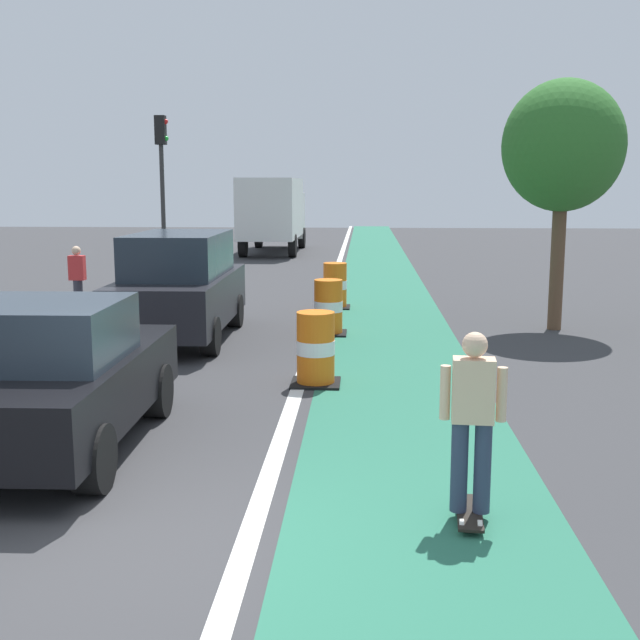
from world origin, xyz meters
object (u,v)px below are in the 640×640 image
(skateboarder_on_lane, at_px, (472,420))
(parked_sedan_nearest, at_px, (53,378))
(traffic_barrel_back, at_px, (335,286))
(pedestrian_crossing, at_px, (143,264))
(delivery_truck_down_block, at_px, (273,211))
(traffic_light_corner, at_px, (162,167))
(traffic_barrel_front, at_px, (316,349))
(pedestrian_waiting, at_px, (78,280))
(street_tree_sidewalk, at_px, (563,147))
(parked_suv_second, at_px, (180,286))
(traffic_barrel_mid, at_px, (328,308))

(skateboarder_on_lane, xyz_separation_m, parked_sedan_nearest, (-4.36, 1.63, -0.08))
(traffic_barrel_back, height_order, pedestrian_crossing, pedestrian_crossing)
(delivery_truck_down_block, bearing_deg, traffic_light_corner, -104.73)
(traffic_barrel_front, height_order, delivery_truck_down_block, delivery_truck_down_block)
(skateboarder_on_lane, xyz_separation_m, traffic_barrel_back, (-1.63, 12.24, -0.38))
(pedestrian_waiting, xyz_separation_m, street_tree_sidewalk, (10.24, -0.79, 2.80))
(parked_suv_second, distance_m, traffic_barrel_back, 5.03)
(delivery_truck_down_block, xyz_separation_m, traffic_light_corner, (-2.48, -9.43, 1.65))
(skateboarder_on_lane, bearing_deg, street_tree_sidewalk, 72.77)
(parked_suv_second, xyz_separation_m, pedestrian_crossing, (-2.40, 6.02, -0.17))
(traffic_barrel_mid, bearing_deg, street_tree_sidewalk, 9.87)
(traffic_barrel_mid, distance_m, street_tree_sidewalk, 5.64)
(pedestrian_crossing, bearing_deg, parked_sedan_nearest, -78.80)
(traffic_barrel_front, bearing_deg, skateboarder_on_lane, -70.87)
(delivery_truck_down_block, bearing_deg, traffic_barrel_mid, -80.38)
(traffic_barrel_back, distance_m, delivery_truck_down_block, 16.22)
(parked_suv_second, height_order, traffic_barrel_mid, parked_suv_second)
(parked_sedan_nearest, height_order, traffic_barrel_mid, parked_sedan_nearest)
(parked_suv_second, xyz_separation_m, traffic_light_corner, (-2.96, 10.55, 2.47))
(parked_sedan_nearest, relative_size, pedestrian_crossing, 2.57)
(parked_sedan_nearest, distance_m, street_tree_sidewalk, 11.20)
(traffic_barrel_back, relative_size, pedestrian_waiting, 0.68)
(parked_suv_second, bearing_deg, parked_sedan_nearest, -89.39)
(traffic_barrel_front, relative_size, pedestrian_waiting, 0.68)
(pedestrian_crossing, distance_m, pedestrian_waiting, 3.75)
(traffic_barrel_mid, xyz_separation_m, traffic_light_corner, (-5.75, 9.84, 2.97))
(skateboarder_on_lane, relative_size, street_tree_sidewalk, 0.34)
(traffic_barrel_mid, xyz_separation_m, street_tree_sidewalk, (4.62, 0.80, 3.14))
(traffic_barrel_mid, relative_size, pedestrian_waiting, 0.68)
(street_tree_sidewalk, bearing_deg, parked_suv_second, -168.49)
(parked_suv_second, xyz_separation_m, delivery_truck_down_block, (-0.48, 19.98, 0.81))
(traffic_barrel_front, height_order, traffic_barrel_mid, same)
(traffic_barrel_mid, bearing_deg, skateboarder_on_lane, -79.43)
(pedestrian_waiting, bearing_deg, street_tree_sidewalk, -4.39)
(skateboarder_on_lane, relative_size, traffic_light_corner, 0.33)
(skateboarder_on_lane, distance_m, parked_sedan_nearest, 4.66)
(skateboarder_on_lane, distance_m, pedestrian_waiting, 12.68)
(pedestrian_waiting, bearing_deg, delivery_truck_down_block, 82.42)
(delivery_truck_down_block, height_order, traffic_light_corner, traffic_light_corner)
(traffic_barrel_front, distance_m, street_tree_sidewalk, 7.40)
(traffic_barrel_front, bearing_deg, delivery_truck_down_block, 97.96)
(traffic_barrel_front, distance_m, delivery_truck_down_block, 23.58)
(skateboarder_on_lane, xyz_separation_m, traffic_light_corner, (-7.39, 18.64, 2.59))
(traffic_barrel_front, bearing_deg, parked_sedan_nearest, -131.00)
(traffic_barrel_back, height_order, delivery_truck_down_block, delivery_truck_down_block)
(parked_suv_second, height_order, traffic_barrel_front, parked_suv_second)
(traffic_light_corner, bearing_deg, parked_suv_second, -74.35)
(parked_suv_second, distance_m, traffic_barrel_mid, 2.92)
(traffic_barrel_mid, bearing_deg, parked_sedan_nearest, -110.79)
(pedestrian_waiting, bearing_deg, traffic_barrel_mid, -15.80)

